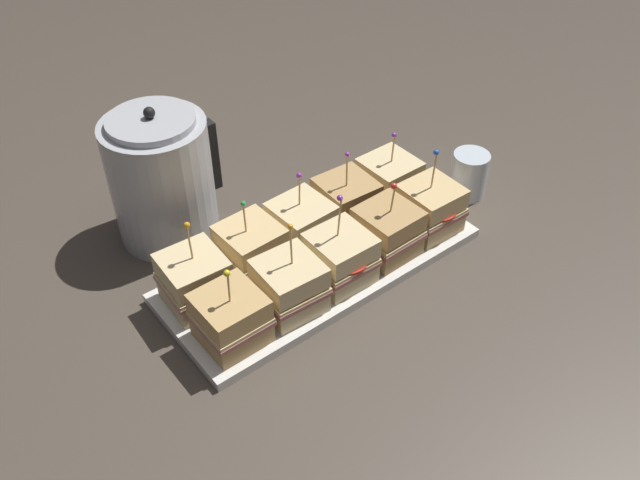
{
  "coord_description": "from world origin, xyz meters",
  "views": [
    {
      "loc": [
        -0.55,
        -0.69,
        0.83
      ],
      "look_at": [
        0.0,
        0.0,
        0.07
      ],
      "focal_mm": 38.0,
      "sensor_mm": 36.0,
      "label": 1
    }
  ],
  "objects": [
    {
      "name": "sandwich_front_far_right",
      "position": [
        0.22,
        -0.05,
        0.06
      ],
      "size": [
        0.1,
        0.1,
        0.17
      ],
      "color": "#DBB77A",
      "rests_on": "serving_platter"
    },
    {
      "name": "sandwich_back_left",
      "position": [
        -0.11,
        0.06,
        0.06
      ],
      "size": [
        0.1,
        0.1,
        0.15
      ],
      "color": "#DBB77A",
      "rests_on": "serving_platter"
    },
    {
      "name": "ground_plane",
      "position": [
        0.0,
        0.0,
        0.0
      ],
      "size": [
        6.0,
        6.0,
        0.0
      ],
      "primitive_type": "plane",
      "color": "#4C4238"
    },
    {
      "name": "sandwich_front_left",
      "position": [
        -0.11,
        -0.06,
        0.06
      ],
      "size": [
        0.11,
        0.11,
        0.17
      ],
      "color": "beige",
      "rests_on": "serving_platter"
    },
    {
      "name": "sandwich_back_far_left",
      "position": [
        -0.22,
        0.05,
        0.06
      ],
      "size": [
        0.11,
        0.11,
        0.16
      ],
      "color": "beige",
      "rests_on": "serving_platter"
    },
    {
      "name": "sandwich_front_far_left",
      "position": [
        -0.22,
        -0.05,
        0.06
      ],
      "size": [
        0.1,
        0.1,
        0.15
      ],
      "color": "tan",
      "rests_on": "serving_platter"
    },
    {
      "name": "sandwich_front_center",
      "position": [
        -0.0,
        -0.06,
        0.06
      ],
      "size": [
        0.1,
        0.1,
        0.17
      ],
      "color": "beige",
      "rests_on": "serving_platter"
    },
    {
      "name": "kettle_steel",
      "position": [
        -0.16,
        0.26,
        0.12
      ],
      "size": [
        0.21,
        0.19,
        0.27
      ],
      "color": "#B7BABF",
      "rests_on": "ground_plane"
    },
    {
      "name": "serving_platter",
      "position": [
        0.0,
        0.0,
        0.01
      ],
      "size": [
        0.57,
        0.24,
        0.02
      ],
      "color": "white",
      "rests_on": "ground_plane"
    },
    {
      "name": "sandwich_back_far_right",
      "position": [
        0.21,
        0.06,
        0.06
      ],
      "size": [
        0.1,
        0.1,
        0.15
      ],
      "color": "beige",
      "rests_on": "serving_platter"
    },
    {
      "name": "sandwich_back_center",
      "position": [
        -0.0,
        0.05,
        0.06
      ],
      "size": [
        0.11,
        0.11,
        0.16
      ],
      "color": "beige",
      "rests_on": "serving_platter"
    },
    {
      "name": "sandwich_back_right",
      "position": [
        0.11,
        0.06,
        0.06
      ],
      "size": [
        0.11,
        0.11,
        0.16
      ],
      "color": "tan",
      "rests_on": "serving_platter"
    },
    {
      "name": "sandwich_front_right",
      "position": [
        0.11,
        -0.05,
        0.06
      ],
      "size": [
        0.1,
        0.1,
        0.15
      ],
      "color": "tan",
      "rests_on": "serving_platter"
    },
    {
      "name": "drinking_glass",
      "position": [
        0.37,
        -0.01,
        0.05
      ],
      "size": [
        0.07,
        0.07,
        0.1
      ],
      "color": "silver",
      "rests_on": "ground_plane"
    }
  ]
}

